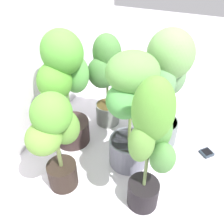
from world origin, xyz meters
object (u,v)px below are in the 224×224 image
at_px(potted_plant_front_left, 151,142).
at_px(nutrient_bottle, 138,107).
at_px(potted_plant_back_right, 107,75).
at_px(hygrometer_box, 207,153).
at_px(potted_plant_center, 129,109).
at_px(potted_plant_back_left, 55,136).
at_px(potted_plant_front_right, 166,83).
at_px(potted_plant_back_center, 66,83).

relative_size(potted_plant_front_left, nutrient_bottle, 4.36).
relative_size(potted_plant_back_right, hygrometer_box, 6.91).
height_order(potted_plant_front_left, hygrometer_box, potted_plant_front_left).
height_order(potted_plant_center, hygrometer_box, potted_plant_center).
distance_m(potted_plant_back_left, potted_plant_front_left, 0.54).
relative_size(potted_plant_center, potted_plant_front_right, 0.94).
bearing_deg(potted_plant_back_left, potted_plant_back_right, -0.95).
distance_m(potted_plant_center, hygrometer_box, 0.77).
bearing_deg(potted_plant_center, potted_plant_back_left, 135.62).
xyz_separation_m(potted_plant_front_right, hygrometer_box, (-0.01, -0.38, -0.51)).
bearing_deg(potted_plant_front_right, potted_plant_front_left, -174.52).
bearing_deg(nutrient_bottle, potted_plant_center, -170.40).
height_order(potted_plant_center, potted_plant_front_right, potted_plant_front_right).
bearing_deg(potted_plant_front_right, potted_plant_center, 154.97).
height_order(potted_plant_back_left, potted_plant_center, potted_plant_center).
bearing_deg(potted_plant_front_left, potted_plant_back_left, 98.32).
height_order(potted_plant_back_left, potted_plant_front_right, potted_plant_front_right).
xyz_separation_m(potted_plant_back_left, potted_plant_back_right, (0.71, -0.01, 0.03)).
bearing_deg(hygrometer_box, potted_plant_front_left, -76.08).
height_order(hygrometer_box, nutrient_bottle, nutrient_bottle).
height_order(potted_plant_front_left, potted_plant_back_center, potted_plant_back_center).
relative_size(potted_plant_back_right, potted_plant_front_left, 0.89).
distance_m(potted_plant_front_right, potted_plant_back_center, 0.68).
distance_m(hygrometer_box, nutrient_bottle, 0.68).
bearing_deg(potted_plant_back_left, potted_plant_center, -44.38).
bearing_deg(potted_plant_back_right, potted_plant_back_left, 179.05).
distance_m(potted_plant_back_right, potted_plant_front_right, 0.47).
relative_size(hygrometer_box, nutrient_bottle, 0.56).
relative_size(potted_plant_back_right, potted_plant_back_center, 0.88).
height_order(potted_plant_front_right, potted_plant_back_center, potted_plant_front_right).
xyz_separation_m(potted_plant_back_right, nutrient_bottle, (0.19, -0.22, -0.37)).
distance_m(potted_plant_center, potted_plant_front_left, 0.33).
bearing_deg(potted_plant_center, nutrient_bottle, 9.60).
distance_m(potted_plant_center, nutrient_bottle, 0.69).
distance_m(potted_plant_back_left, potted_plant_center, 0.47).
xyz_separation_m(potted_plant_back_left, potted_plant_front_right, (0.65, -0.47, 0.10)).
height_order(potted_plant_center, potted_plant_back_center, potted_plant_back_center).
relative_size(potted_plant_center, nutrient_bottle, 4.19).
height_order(potted_plant_back_left, potted_plant_back_center, potted_plant_back_center).
relative_size(potted_plant_back_right, potted_plant_front_right, 0.87).
relative_size(potted_plant_back_left, potted_plant_center, 0.83).
xyz_separation_m(potted_plant_back_left, hygrometer_box, (0.64, -0.85, -0.42)).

